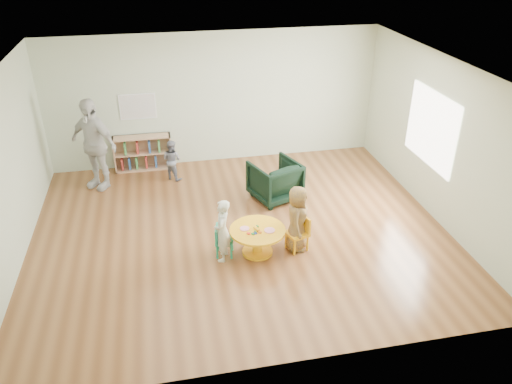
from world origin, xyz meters
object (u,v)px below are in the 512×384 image
armchair (275,180)px  adult_caretaker (93,144)px  activity_table (257,237)px  child_right (297,219)px  kid_chair_right (299,232)px  bookshelf (142,153)px  kid_chair_left (222,240)px  toddler (172,160)px  child_left (222,231)px

armchair → adult_caretaker: size_ratio=0.46×
activity_table → child_right: bearing=0.8°
child_right → activity_table: bearing=110.7°
kid_chair_right → activity_table: bearing=71.0°
kid_chair_right → adult_caretaker: 4.46m
bookshelf → armchair: bearing=-36.9°
kid_chair_right → armchair: (0.00, 1.70, 0.07)m
activity_table → kid_chair_left: kid_chair_left is taller
bookshelf → adult_caretaker: (-0.87, -0.66, 0.55)m
child_right → bookshelf: bearing=54.3°
armchair → adult_caretaker: bearing=-40.0°
kid_chair_left → toddler: (-0.62, 2.87, 0.14)m
activity_table → armchair: bearing=67.9°
armchair → kid_chair_left: bearing=32.3°
activity_table → child_left: size_ratio=0.85×
kid_chair_left → kid_chair_right: bearing=99.2°
armchair → adult_caretaker: adult_caretaker is taller
bookshelf → child_left: bearing=-71.3°
kid_chair_left → kid_chair_right: kid_chair_right is taller
kid_chair_right → child_right: 0.25m
kid_chair_left → adult_caretaker: bearing=-131.0°
kid_chair_right → adult_caretaker: size_ratio=0.32×
kid_chair_left → bookshelf: size_ratio=0.44×
kid_chair_right → toddler: bearing=14.3°
bookshelf → toddler: toddler is taller
child_left → toddler: bearing=-150.0°
activity_table → armchair: size_ratio=1.06×
kid_chair_right → toddler: size_ratio=0.69×
activity_table → bookshelf: 3.96m
toddler → adult_caretaker: bearing=42.5°
child_left → kid_chair_right: bearing=110.0°
kid_chair_right → adult_caretaker: bearing=30.9°
adult_caretaker → child_left: bearing=-16.6°
activity_table → adult_caretaker: 3.96m
activity_table → child_left: child_left is taller
activity_table → child_left: 0.60m
bookshelf → armchair: 3.08m
activity_table → kid_chair_right: bearing=-0.9°
toddler → activity_table: bearing=152.6°
armchair → child_left: 2.15m
kid_chair_right → armchair: size_ratio=0.70×
bookshelf → child_left: 3.79m
kid_chair_left → bookshelf: bearing=-148.2°
kid_chair_left → child_right: bearing=100.0°
toddler → adult_caretaker: size_ratio=0.46×
child_left → toddler: (-0.62, 2.98, -0.10)m
bookshelf → armchair: (2.46, -1.85, 0.02)m
kid_chair_left → toddler: toddler is taller
toddler → kid_chair_right: bearing=163.1°
kid_chair_left → toddler: 2.94m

